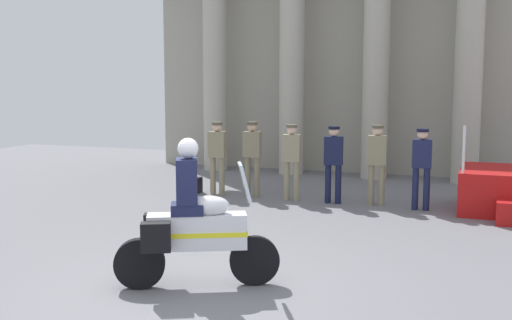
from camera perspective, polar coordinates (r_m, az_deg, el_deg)
ground_plane at (r=8.13m, az=-5.74°, el=-11.64°), size 28.00×28.00×0.00m
colonnade_backdrop at (r=17.94m, az=7.30°, el=10.29°), size 10.99×1.53×6.71m
officer_in_row_0 at (r=14.51m, az=-3.46°, el=0.71°), size 0.40×0.26×1.65m
officer_in_row_1 at (r=14.21m, az=-0.34°, el=0.65°), size 0.40×0.26×1.68m
officer_in_row_2 at (r=13.84m, az=3.18°, el=0.37°), size 0.40×0.26×1.65m
officer_in_row_3 at (r=13.57m, az=6.89°, el=0.16°), size 0.40×0.26×1.63m
officer_in_row_4 at (r=13.50m, az=10.68°, el=0.15°), size 0.40×0.26×1.67m
officer_in_row_5 at (r=13.20m, az=14.48°, el=-0.20°), size 0.40×0.26×1.64m
motorcycle_with_rider at (r=8.14m, az=-5.75°, el=-5.80°), size 1.93×1.12×1.90m
briefcase_on_ground at (r=14.85m, az=-5.18°, el=-2.26°), size 0.10×0.32×0.36m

